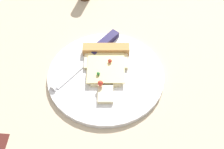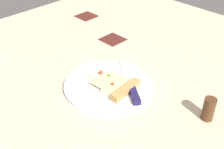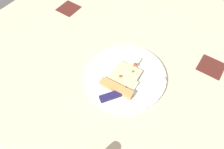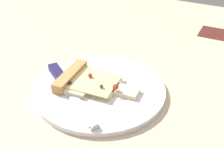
{
  "view_description": "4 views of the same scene",
  "coord_description": "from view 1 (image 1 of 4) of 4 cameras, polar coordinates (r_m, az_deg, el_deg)",
  "views": [
    {
      "loc": [
        11.24,
        -47.87,
        62.55
      ],
      "look_at": [
        7.43,
        -0.32,
        1.75
      ],
      "focal_mm": 50.68,
      "sensor_mm": 36.0,
      "label": 1
    },
    {
      "loc": [
        56.87,
        52.91,
        56.17
      ],
      "look_at": [
        3.09,
        -0.93,
        2.85
      ],
      "focal_mm": 45.26,
      "sensor_mm": 36.0,
      "label": 2
    },
    {
      "loc": [
        -13.35,
        36.84,
        61.31
      ],
      "look_at": [
        9.53,
        3.85,
        2.65
      ],
      "focal_mm": 32.46,
      "sensor_mm": 36.0,
      "label": 3
    },
    {
      "loc": [
        -39.53,
        -25.95,
        38.09
      ],
      "look_at": [
        7.5,
        -2.11,
        4.19
      ],
      "focal_mm": 46.43,
      "sensor_mm": 36.0,
      "label": 4
    }
  ],
  "objects": [
    {
      "name": "pizza_slice",
      "position": [
        0.79,
        -1.11,
        2.05
      ],
      "size": [
        12.17,
        17.97,
        2.62
      ],
      "rotation": [
        0.0,
        0.0,
        3.22
      ],
      "color": "beige",
      "rests_on": "plate"
    },
    {
      "name": "knife",
      "position": [
        0.82,
        -3.51,
        3.79
      ],
      "size": [
        15.42,
        20.91,
        2.45
      ],
      "rotation": [
        0.0,
        0.0,
        2.53
      ],
      "color": "silver",
      "rests_on": "plate"
    },
    {
      "name": "ground_plane",
      "position": [
        0.81,
        -5.26,
        -0.94
      ],
      "size": [
        149.85,
        149.85,
        3.0
      ],
      "color": "#C6B293",
      "rests_on": "ground"
    },
    {
      "name": "plate",
      "position": [
        0.79,
        -1.11,
        -0.04
      ],
      "size": [
        28.8,
        28.8,
        1.19
      ],
      "primitive_type": "cylinder",
      "color": "silver",
      "rests_on": "ground_plane"
    }
  ]
}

